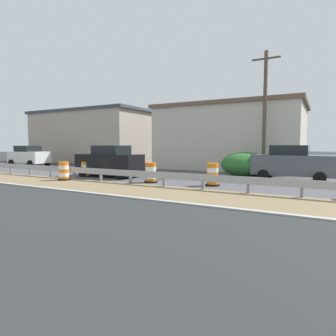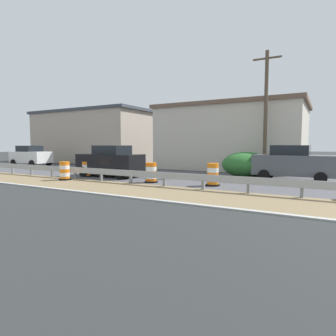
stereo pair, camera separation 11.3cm
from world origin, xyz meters
name	(u,v)px [view 1 (the left image)]	position (x,y,z in m)	size (l,w,h in m)	color
traffic_barrel_close	(213,175)	(3.37, 8.57, 0.52)	(0.71, 0.71, 1.14)	orange
traffic_barrel_mid	(151,174)	(2.90, 11.95, 0.49)	(0.73, 0.73, 1.09)	orange
traffic_barrel_far	(86,170)	(3.26, 17.12, 0.44)	(0.67, 0.67, 0.98)	orange
traffic_barrel_farther	(64,172)	(1.35, 16.95, 0.49)	(0.70, 0.70, 1.08)	orange
car_lead_far_lane	(110,161)	(4.04, 15.78, 1.01)	(2.15, 4.29, 2.01)	black
car_mid_far_lane	(29,156)	(7.23, 28.41, 0.97)	(2.17, 4.06, 1.95)	silver
car_distant_a	(292,163)	(7.60, 5.28, 1.02)	(2.18, 4.38, 2.03)	#4C5156
roadside_shop_near	(232,137)	(14.45, 10.80, 2.70)	(8.57, 11.88, 5.38)	beige
roadside_shop_far	(91,137)	(14.79, 27.59, 2.96)	(6.98, 14.11, 5.89)	#AD9E8E
utility_pole_near	(265,112)	(9.67, 7.25, 4.25)	(0.24, 1.80, 8.18)	brown
bush_roadside	(245,164)	(8.00, 8.08, 0.80)	(2.98, 2.98, 1.60)	#286028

